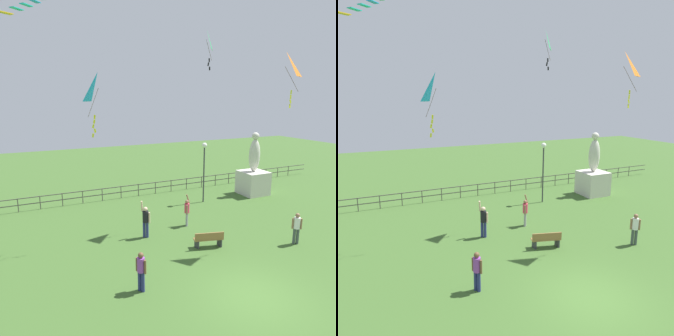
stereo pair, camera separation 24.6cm
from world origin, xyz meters
TOP-DOWN VIEW (x-y plane):
  - ground_plane at (0.00, 0.00)m, footprint 80.00×80.00m
  - statue_monument at (8.75, 10.68)m, footprint 1.97×1.97m
  - lamppost at (4.17, 10.62)m, footprint 0.36×0.36m
  - park_bench at (0.60, 4.26)m, footprint 1.55×0.80m
  - person_0 at (0.96, 7.23)m, footprint 0.41×0.46m
  - person_1 at (-3.79, 2.22)m, footprint 0.30×0.44m
  - person_2 at (4.93, 2.70)m, footprint 0.43×0.34m
  - person_3 at (-1.83, 6.77)m, footprint 0.44×0.46m
  - kite_1 at (2.19, 7.50)m, footprint 0.82×0.94m
  - kite_2 at (4.32, 3.69)m, footprint 0.96×1.11m
  - kite_3 at (-4.03, 7.02)m, footprint 0.96×0.94m
  - waterfront_railing at (-0.33, 14.00)m, footprint 36.01×0.06m

SIDE VIEW (x-z plane):
  - ground_plane at x=0.00m, z-range 0.00..0.00m
  - park_bench at x=0.60m, z-range 0.04..0.89m
  - waterfront_railing at x=-0.33m, z-range 0.15..1.10m
  - person_0 at x=0.96m, z-range 0.00..1.88m
  - person_1 at x=-3.79m, z-range 0.12..1.76m
  - person_2 at x=4.93m, z-range 0.13..1.80m
  - person_3 at x=-1.83m, z-range 0.00..2.04m
  - statue_monument at x=8.75m, z-range -1.04..3.84m
  - lamppost at x=4.17m, z-range 1.00..5.35m
  - kite_3 at x=-4.03m, z-range 6.26..9.29m
  - kite_2 at x=4.32m, z-range 7.54..10.12m
  - kite_1 at x=2.19m, z-range 9.42..11.60m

